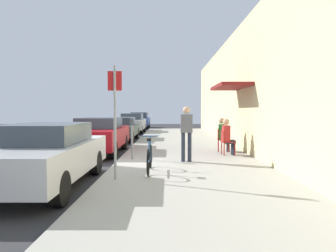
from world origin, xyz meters
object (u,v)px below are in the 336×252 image
Objects in this scene: parked_car_3 at (131,123)px; cafe_chair_0 at (225,141)px; parked_car_4 at (138,120)px; bicycle_0 at (148,158)px; pedestrian_standing at (185,129)px; parked_car_2 at (119,128)px; parked_car_1 at (98,135)px; parked_car_0 at (44,154)px; street_sign at (113,113)px; seated_patron_1 at (221,133)px; cafe_chair_1 at (220,138)px; parking_meter at (131,136)px; seated_patron_0 at (226,135)px.

cafe_chair_0 is (4.76, -12.64, -0.14)m from parked_car_3.
parked_car_4 reaches higher than bicycle_0.
bicycle_0 is 2.04m from pedestrian_standing.
pedestrian_standing reaches higher than parked_car_2.
parked_car_1 is at bearing 140.87° from pedestrian_standing.
parked_car_0 is at bearing -138.88° from cafe_chair_0.
street_sign is 2.02× the size of seated_patron_1.
parked_car_3 is 5.06× the size of cafe_chair_1.
parked_car_3 is 1.69× the size of street_sign.
street_sign is (1.50, -22.59, 0.87)m from parked_car_4.
cafe_chair_1 is (4.77, -17.70, -0.15)m from parked_car_4.
parked_car_3 is at bearing 112.24° from cafe_chair_1.
parked_car_4 is 2.57× the size of bicycle_0.
parked_car_2 is 3.33× the size of parking_meter.
street_sign is at bearing -130.46° from seated_patron_0.
parked_car_4 is 19.30m from seated_patron_0.
cafe_chair_1 is at bearing -49.55° from parked_car_2.
parked_car_0 is 3.41× the size of seated_patron_1.
seated_patron_1 is at bearing 89.99° from seated_patron_0.
pedestrian_standing reaches higher than parked_car_1.
cafe_chair_0 is at bearing -54.07° from parked_car_2.
parked_car_0 is 1.00× the size of parked_car_2.
cafe_chair_1 is at bearing 58.04° from bicycle_0.
cafe_chair_1 is at bearing 89.96° from cafe_chair_0.
parked_car_0 is 6.37m from seated_patron_0.
cafe_chair_1 is (4.77, -5.59, -0.07)m from parked_car_2.
street_sign is at bearing -84.82° from parked_car_3.
pedestrian_standing is at bearing -39.13° from parked_car_1.
cafe_chair_0 is at bearing -14.52° from parked_car_1.
seated_patron_1 is at bearing 30.63° from parking_meter.
street_sign is 1.52× the size of bicycle_0.
parked_car_3 is 13.51m from cafe_chair_0.
parked_car_2 is 6.07m from parked_car_3.
parked_car_3 is (0.00, 16.80, 0.03)m from parked_car_0.
seated_patron_1 is (3.27, 1.94, -0.07)m from parking_meter.
parked_car_1 is 4.24m from pedestrian_standing.
parking_meter is at bearing 64.15° from parked_car_0.
parked_car_2 reaches higher than cafe_chair_0.
parked_car_1 is at bearing 106.30° from street_sign.
parked_car_1 reaches higher than parked_car_0.
pedestrian_standing is at bearing 54.22° from street_sign.
parked_car_3 reaches higher than seated_patron_0.
cafe_chair_0 is (3.26, 3.90, -1.02)m from street_sign.
parked_car_4 is 18.36m from seated_patron_1.
parked_car_0 is 10.74m from parked_car_2.
cafe_chair_1 is 0.20m from seated_patron_1.
parked_car_2 is 7.70m from parking_meter.
bicycle_0 is 4.03m from seated_patron_0.
parked_car_0 is 2.59× the size of pedestrian_standing.
seated_patron_1 is (0.06, 0.98, 0.19)m from cafe_chair_0.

